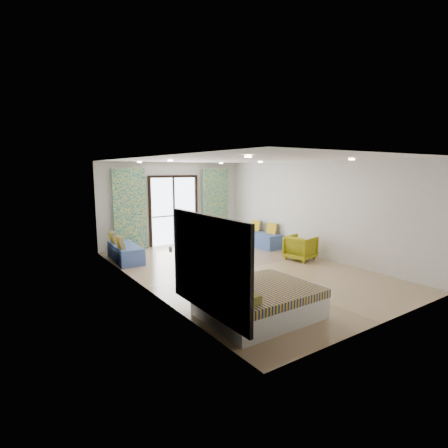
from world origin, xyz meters
TOP-DOWN VIEW (x-y plane):
  - floor at (0.00, 0.00)m, footprint 5.00×7.50m
  - ceiling at (0.00, 0.00)m, footprint 5.00×7.50m
  - wall_back at (0.00, 3.75)m, footprint 5.00×0.01m
  - wall_front at (0.00, -3.75)m, footprint 5.00×0.01m
  - wall_left at (-2.50, 0.00)m, footprint 0.01×7.50m
  - wall_right at (2.50, 0.00)m, footprint 0.01×7.50m
  - balcony_door at (0.00, 3.72)m, footprint 1.76×0.08m
  - balcony_rail at (0.00, 3.73)m, footprint 1.52×0.03m
  - curtain_left at (-1.55, 3.57)m, footprint 1.00×0.10m
  - curtain_right at (1.55, 3.57)m, footprint 1.00×0.10m
  - downlight_a at (-1.40, -2.00)m, footprint 0.12×0.12m
  - downlight_b at (1.40, -2.00)m, footprint 0.12×0.12m
  - downlight_c at (-1.40, 1.00)m, footprint 0.12×0.12m
  - downlight_d at (1.40, 1.00)m, footprint 0.12×0.12m
  - downlight_e at (-1.40, 3.00)m, footprint 0.12×0.12m
  - downlight_f at (1.40, 3.00)m, footprint 0.12×0.12m
  - headboard at (-2.46, -2.40)m, footprint 0.06×2.10m
  - switch_plate at (-2.47, -1.15)m, footprint 0.02×0.10m
  - bed at (-1.47, -2.40)m, footprint 1.83×1.49m
  - daybed_left at (-2.11, 2.46)m, footprint 0.71×1.62m
  - daybed_right at (2.11, 1.84)m, footprint 0.72×1.63m
  - coffee_table at (0.26, 2.68)m, footprint 0.72×0.72m
  - vase at (0.20, 2.68)m, footprint 0.21×0.22m
  - armchair at (1.94, -0.13)m, footprint 0.80×0.83m

SIDE VIEW (x-z plane):
  - floor at x=0.00m, z-range -0.01..0.01m
  - daybed_left at x=-2.11m, z-range -0.15..0.63m
  - daybed_right at x=2.11m, z-range -0.15..0.64m
  - bed at x=-1.47m, z-range -0.05..0.58m
  - coffee_table at x=0.26m, z-range 0.01..0.67m
  - armchair at x=1.94m, z-range 0.00..0.73m
  - vase at x=0.20m, z-range 0.38..0.57m
  - balcony_rail at x=0.00m, z-range 0.93..0.97m
  - headboard at x=-2.46m, z-range 0.30..1.80m
  - switch_plate at x=-2.47m, z-range 1.00..1.10m
  - curtain_left at x=-1.55m, z-range 0.00..2.50m
  - curtain_right at x=1.55m, z-range 0.00..2.50m
  - balcony_door at x=0.00m, z-range 0.12..2.40m
  - wall_back at x=0.00m, z-range 0.00..2.70m
  - wall_front at x=0.00m, z-range 0.00..2.70m
  - wall_left at x=-2.50m, z-range 0.00..2.70m
  - wall_right at x=2.50m, z-range 0.00..2.70m
  - downlight_a at x=-1.40m, z-range 2.66..2.68m
  - downlight_b at x=1.40m, z-range 2.66..2.68m
  - downlight_c at x=-1.40m, z-range 2.66..2.68m
  - downlight_d at x=1.40m, z-range 2.66..2.68m
  - downlight_e at x=-1.40m, z-range 2.66..2.68m
  - downlight_f at x=1.40m, z-range 2.66..2.68m
  - ceiling at x=0.00m, z-range 2.70..2.71m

